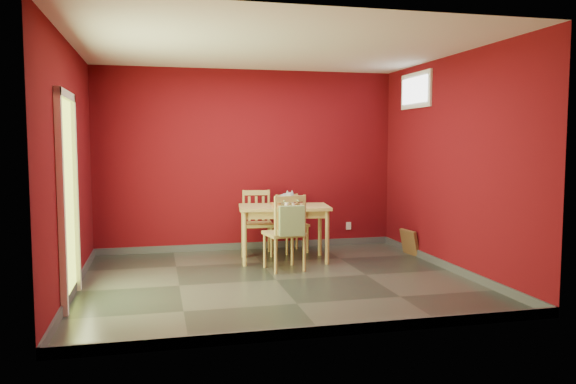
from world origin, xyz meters
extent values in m
plane|color=#2D342D|center=(0.00, 0.00, 0.00)|extent=(4.50, 4.50, 0.00)
plane|color=#5A090F|center=(0.00, 2.00, 1.35)|extent=(4.50, 0.00, 4.50)
plane|color=#5A090F|center=(0.00, -2.00, 1.35)|extent=(4.50, 0.00, 4.50)
plane|color=#5A090F|center=(-2.25, 0.00, 1.35)|extent=(0.00, 4.00, 4.00)
plane|color=#5A090F|center=(2.25, 0.00, 1.35)|extent=(0.00, 4.00, 4.00)
plane|color=white|center=(0.00, 0.00, 2.70)|extent=(4.50, 4.50, 0.00)
cube|color=#3F4244|center=(0.00, 1.99, 0.05)|extent=(4.50, 0.02, 0.10)
cube|color=#3F4244|center=(0.00, -1.99, 0.05)|extent=(4.50, 0.02, 0.10)
cube|color=#3F4244|center=(-2.24, 0.00, 0.05)|extent=(0.03, 4.00, 0.10)
cube|color=#3F4244|center=(2.24, 0.00, 0.05)|extent=(0.03, 4.00, 0.10)
cube|color=#B7D838|center=(-2.24, -0.40, 1.02)|extent=(0.02, 0.85, 2.05)
cube|color=white|center=(-2.21, -0.86, 1.06)|extent=(0.06, 0.08, 2.13)
cube|color=white|center=(-2.21, 0.06, 1.06)|extent=(0.06, 0.08, 2.13)
cube|color=white|center=(-2.21, -0.40, 2.09)|extent=(0.06, 1.01, 0.08)
cube|color=white|center=(2.23, 1.00, 2.35)|extent=(0.03, 0.90, 0.50)
cube|color=white|center=(2.21, 1.00, 2.35)|extent=(0.02, 0.76, 0.36)
cube|color=silver|center=(1.60, 1.99, 0.30)|extent=(0.08, 0.02, 0.12)
cube|color=tan|center=(0.33, 1.04, 0.74)|extent=(1.29, 0.85, 0.04)
cube|color=tan|center=(0.33, 1.04, 0.67)|extent=(1.16, 0.72, 0.10)
cylinder|color=tan|center=(-0.24, 0.82, 0.36)|extent=(0.06, 0.06, 0.72)
cylinder|color=tan|center=(-0.17, 1.40, 0.36)|extent=(0.06, 0.06, 0.72)
cylinder|color=tan|center=(0.84, 0.69, 0.36)|extent=(0.06, 0.06, 0.72)
cylinder|color=tan|center=(0.91, 1.27, 0.36)|extent=(0.06, 0.06, 0.72)
cube|color=#B3712E|center=(0.33, 1.04, 0.76)|extent=(0.42, 0.73, 0.01)
cube|color=#B3712E|center=(0.33, 0.69, 0.58)|extent=(0.34, 0.05, 0.35)
cube|color=tan|center=(0.05, 1.52, 0.44)|extent=(0.47, 0.47, 0.04)
cylinder|color=tan|center=(-0.15, 1.36, 0.21)|extent=(0.04, 0.04, 0.42)
cylinder|color=tan|center=(-0.12, 1.73, 0.21)|extent=(0.04, 0.04, 0.42)
cylinder|color=tan|center=(0.22, 1.32, 0.21)|extent=(0.04, 0.04, 0.42)
cylinder|color=tan|center=(0.25, 1.69, 0.21)|extent=(0.04, 0.04, 0.42)
cylinder|color=tan|center=(-0.12, 1.73, 0.69)|extent=(0.04, 0.04, 0.46)
cylinder|color=tan|center=(0.25, 1.69, 0.69)|extent=(0.04, 0.04, 0.46)
cube|color=tan|center=(0.07, 1.71, 0.88)|extent=(0.39, 0.07, 0.07)
cube|color=tan|center=(-0.03, 1.72, 0.65)|extent=(0.04, 0.02, 0.36)
cube|color=tan|center=(0.07, 1.71, 0.65)|extent=(0.04, 0.02, 0.36)
cube|color=tan|center=(0.17, 1.70, 0.65)|extent=(0.04, 0.02, 0.36)
cube|color=tan|center=(0.59, 1.62, 0.40)|extent=(0.48, 0.48, 0.04)
cylinder|color=tan|center=(0.46, 1.41, 0.19)|extent=(0.03, 0.03, 0.39)
cylinder|color=tan|center=(0.38, 1.74, 0.19)|extent=(0.03, 0.03, 0.39)
cylinder|color=tan|center=(0.79, 1.49, 0.19)|extent=(0.03, 0.03, 0.39)
cylinder|color=tan|center=(0.71, 1.82, 0.19)|extent=(0.03, 0.03, 0.39)
cylinder|color=tan|center=(0.38, 1.74, 0.64)|extent=(0.03, 0.03, 0.42)
cylinder|color=tan|center=(0.71, 1.82, 0.64)|extent=(0.03, 0.03, 0.42)
cube|color=tan|center=(0.55, 1.78, 0.81)|extent=(0.36, 0.12, 0.07)
cube|color=tan|center=(0.46, 1.76, 0.60)|extent=(0.04, 0.03, 0.33)
cube|color=tan|center=(0.55, 1.78, 0.60)|extent=(0.04, 0.03, 0.33)
cube|color=tan|center=(0.64, 1.80, 0.60)|extent=(0.04, 0.03, 0.33)
cube|color=tan|center=(0.22, 0.52, 0.46)|extent=(0.52, 0.52, 0.04)
cylinder|color=tan|center=(0.37, 0.74, 0.22)|extent=(0.04, 0.04, 0.44)
cylinder|color=tan|center=(0.44, 0.36, 0.22)|extent=(0.04, 0.04, 0.44)
cylinder|color=tan|center=(-0.01, 0.67, 0.22)|extent=(0.04, 0.04, 0.44)
cylinder|color=tan|center=(0.06, 0.29, 0.22)|extent=(0.04, 0.04, 0.44)
cylinder|color=tan|center=(0.44, 0.36, 0.73)|extent=(0.04, 0.04, 0.48)
cylinder|color=tan|center=(0.06, 0.29, 0.73)|extent=(0.04, 0.04, 0.48)
cube|color=tan|center=(0.25, 0.32, 0.92)|extent=(0.41, 0.10, 0.08)
cube|color=tan|center=(0.35, 0.34, 0.68)|extent=(0.04, 0.03, 0.38)
cube|color=tan|center=(0.25, 0.32, 0.68)|extent=(0.04, 0.03, 0.38)
cube|color=tan|center=(0.14, 0.31, 0.68)|extent=(0.04, 0.03, 0.38)
cube|color=#748D5A|center=(0.25, 0.24, 0.66)|extent=(0.31, 0.10, 0.37)
cylinder|color=#748D5A|center=(0.16, 0.30, 0.91)|extent=(0.02, 0.16, 0.02)
cylinder|color=#748D5A|center=(0.33, 0.30, 0.91)|extent=(0.02, 0.16, 0.02)
cube|color=brown|center=(2.19, 1.02, 0.18)|extent=(0.17, 0.38, 0.36)
cube|color=black|center=(2.19, 1.02, 0.18)|extent=(0.12, 0.26, 0.25)
camera|label=1|loc=(-1.36, -6.36, 1.62)|focal=35.00mm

